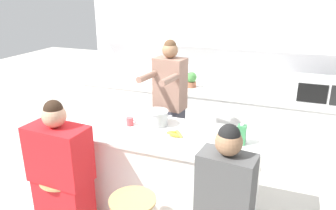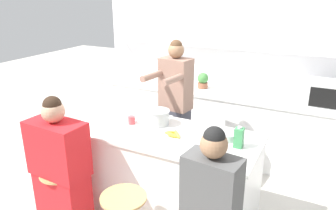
{
  "view_description": "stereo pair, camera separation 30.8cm",
  "coord_description": "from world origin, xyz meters",
  "px_view_note": "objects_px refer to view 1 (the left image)",
  "views": [
    {
      "loc": [
        1.04,
        -2.63,
        2.21
      ],
      "look_at": [
        0.0,
        0.08,
        1.18
      ],
      "focal_mm": 35.0,
      "sensor_mm": 36.0,
      "label": 1
    },
    {
      "loc": [
        1.32,
        -2.5,
        2.21
      ],
      "look_at": [
        0.0,
        0.08,
        1.18
      ],
      "focal_mm": 35.0,
      "sensor_mm": 36.0,
      "label": 2
    }
  ],
  "objects_px": {
    "person_wrapped_blanket": "(62,180)",
    "cooking_pot": "(157,118)",
    "person_cooking": "(170,114)",
    "banana_bunch": "(175,134)",
    "bar_stool_leftmost": "(65,206)",
    "microwave": "(316,90)",
    "fruit_bowl": "(228,133)",
    "potted_plant": "(191,80)",
    "juice_carton": "(242,134)",
    "coffee_cup_near": "(130,121)",
    "kitchen_island": "(165,175)"
  },
  "relations": [
    {
      "from": "person_wrapped_blanket",
      "to": "cooking_pot",
      "type": "xyz_separation_m",
      "value": [
        0.55,
        0.81,
        0.36
      ]
    },
    {
      "from": "person_cooking",
      "to": "banana_bunch",
      "type": "relative_size",
      "value": 9.68
    },
    {
      "from": "bar_stool_leftmost",
      "to": "microwave",
      "type": "relative_size",
      "value": 1.24
    },
    {
      "from": "fruit_bowl",
      "to": "potted_plant",
      "type": "distance_m",
      "value": 1.65
    },
    {
      "from": "cooking_pot",
      "to": "juice_carton",
      "type": "height_order",
      "value": "juice_carton"
    },
    {
      "from": "coffee_cup_near",
      "to": "bar_stool_leftmost",
      "type": "bearing_deg",
      "value": -115.78
    },
    {
      "from": "person_wrapped_blanket",
      "to": "microwave",
      "type": "distance_m",
      "value": 3.04
    },
    {
      "from": "banana_bunch",
      "to": "cooking_pot",
      "type": "bearing_deg",
      "value": 143.76
    },
    {
      "from": "person_cooking",
      "to": "person_wrapped_blanket",
      "type": "bearing_deg",
      "value": -103.51
    },
    {
      "from": "cooking_pot",
      "to": "microwave",
      "type": "bearing_deg",
      "value": 42.68
    },
    {
      "from": "bar_stool_leftmost",
      "to": "juice_carton",
      "type": "height_order",
      "value": "juice_carton"
    },
    {
      "from": "person_cooking",
      "to": "cooking_pot",
      "type": "bearing_deg",
      "value": -76.73
    },
    {
      "from": "kitchen_island",
      "to": "person_cooking",
      "type": "relative_size",
      "value": 1.06
    },
    {
      "from": "person_wrapped_blanket",
      "to": "fruit_bowl",
      "type": "relative_size",
      "value": 6.42
    },
    {
      "from": "kitchen_island",
      "to": "juice_carton",
      "type": "relative_size",
      "value": 9.42
    },
    {
      "from": "coffee_cup_near",
      "to": "microwave",
      "type": "xyz_separation_m",
      "value": [
        1.74,
        1.5,
        0.09
      ]
    },
    {
      "from": "microwave",
      "to": "potted_plant",
      "type": "bearing_deg",
      "value": 178.28
    },
    {
      "from": "coffee_cup_near",
      "to": "potted_plant",
      "type": "relative_size",
      "value": 0.47
    },
    {
      "from": "cooking_pot",
      "to": "potted_plant",
      "type": "relative_size",
      "value": 1.48
    },
    {
      "from": "kitchen_island",
      "to": "microwave",
      "type": "distance_m",
      "value": 2.13
    },
    {
      "from": "juice_carton",
      "to": "person_cooking",
      "type": "bearing_deg",
      "value": 145.15
    },
    {
      "from": "bar_stool_leftmost",
      "to": "potted_plant",
      "type": "height_order",
      "value": "potted_plant"
    },
    {
      "from": "bar_stool_leftmost",
      "to": "person_wrapped_blanket",
      "type": "bearing_deg",
      "value": -41.3
    },
    {
      "from": "person_wrapped_blanket",
      "to": "fruit_bowl",
      "type": "bearing_deg",
      "value": 35.4
    },
    {
      "from": "person_wrapped_blanket",
      "to": "potted_plant",
      "type": "xyz_separation_m",
      "value": [
        0.47,
        2.25,
        0.38
      ]
    },
    {
      "from": "bar_stool_leftmost",
      "to": "microwave",
      "type": "xyz_separation_m",
      "value": [
        2.07,
        2.18,
        0.71
      ]
    },
    {
      "from": "banana_bunch",
      "to": "juice_carton",
      "type": "bearing_deg",
      "value": 5.92
    },
    {
      "from": "kitchen_island",
      "to": "juice_carton",
      "type": "bearing_deg",
      "value": 1.56
    },
    {
      "from": "person_cooking",
      "to": "person_wrapped_blanket",
      "type": "relative_size",
      "value": 1.24
    },
    {
      "from": "coffee_cup_near",
      "to": "potted_plant",
      "type": "height_order",
      "value": "potted_plant"
    },
    {
      "from": "person_wrapped_blanket",
      "to": "juice_carton",
      "type": "bearing_deg",
      "value": 28.93
    },
    {
      "from": "bar_stool_leftmost",
      "to": "potted_plant",
      "type": "relative_size",
      "value": 3.02
    },
    {
      "from": "bar_stool_leftmost",
      "to": "juice_carton",
      "type": "bearing_deg",
      "value": 25.06
    },
    {
      "from": "person_cooking",
      "to": "cooking_pot",
      "type": "relative_size",
      "value": 5.31
    },
    {
      "from": "kitchen_island",
      "to": "person_cooking",
      "type": "bearing_deg",
      "value": 106.94
    },
    {
      "from": "person_cooking",
      "to": "juice_carton",
      "type": "height_order",
      "value": "person_cooking"
    },
    {
      "from": "kitchen_island",
      "to": "coffee_cup_near",
      "type": "height_order",
      "value": "coffee_cup_near"
    },
    {
      "from": "kitchen_island",
      "to": "cooking_pot",
      "type": "xyz_separation_m",
      "value": [
        -0.15,
        0.15,
        0.53
      ]
    },
    {
      "from": "potted_plant",
      "to": "bar_stool_leftmost",
      "type": "bearing_deg",
      "value": -102.39
    },
    {
      "from": "kitchen_island",
      "to": "banana_bunch",
      "type": "height_order",
      "value": "banana_bunch"
    },
    {
      "from": "person_wrapped_blanket",
      "to": "fruit_bowl",
      "type": "xyz_separation_m",
      "value": [
        1.27,
        0.8,
        0.32
      ]
    },
    {
      "from": "bar_stool_leftmost",
      "to": "person_wrapped_blanket",
      "type": "height_order",
      "value": "person_wrapped_blanket"
    },
    {
      "from": "coffee_cup_near",
      "to": "kitchen_island",
      "type": "bearing_deg",
      "value": -5.41
    },
    {
      "from": "potted_plant",
      "to": "kitchen_island",
      "type": "bearing_deg",
      "value": -81.76
    },
    {
      "from": "person_wrapped_blanket",
      "to": "banana_bunch",
      "type": "xyz_separation_m",
      "value": [
        0.81,
        0.62,
        0.31
      ]
    },
    {
      "from": "fruit_bowl",
      "to": "potted_plant",
      "type": "height_order",
      "value": "potted_plant"
    },
    {
      "from": "fruit_bowl",
      "to": "banana_bunch",
      "type": "distance_m",
      "value": 0.49
    },
    {
      "from": "person_cooking",
      "to": "microwave",
      "type": "height_order",
      "value": "person_cooking"
    },
    {
      "from": "fruit_bowl",
      "to": "microwave",
      "type": "bearing_deg",
      "value": 60.53
    },
    {
      "from": "kitchen_island",
      "to": "person_cooking",
      "type": "distance_m",
      "value": 0.78
    }
  ]
}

